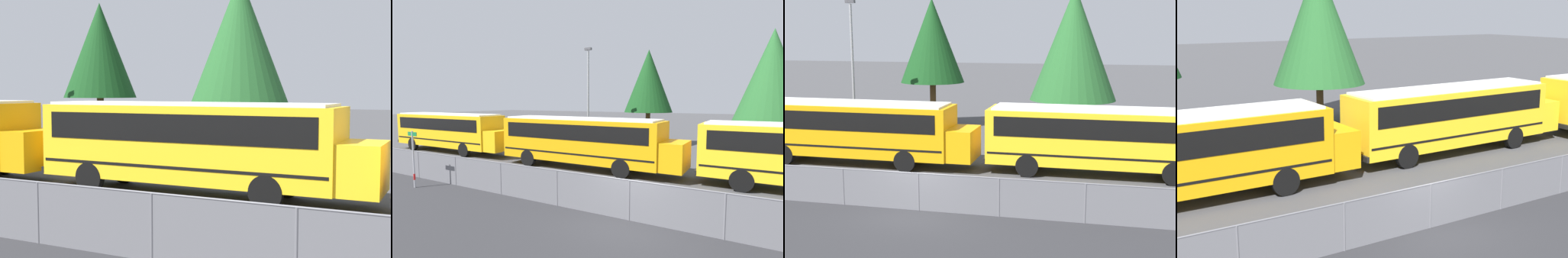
# 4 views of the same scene
# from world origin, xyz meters

# --- Properties ---
(ground_plane) EXTENTS (200.00, 200.00, 0.00)m
(ground_plane) POSITION_xyz_m (0.00, 0.00, 0.00)
(ground_plane) COLOR #424244
(fence) EXTENTS (62.75, 0.07, 1.50)m
(fence) POSITION_xyz_m (-0.00, -0.00, 0.77)
(fence) COLOR #9EA0A5
(fence) RESTS_ON ground_plane
(school_bus_0) EXTENTS (12.05, 2.51, 3.23)m
(school_bus_0) POSITION_xyz_m (-18.75, 6.64, 1.93)
(school_bus_0) COLOR yellow
(school_bus_0) RESTS_ON ground_plane
(school_bus_1) EXTENTS (12.05, 2.51, 3.23)m
(school_bus_1) POSITION_xyz_m (-5.67, 6.50, 1.93)
(school_bus_1) COLOR orange
(school_bus_1) RESTS_ON ground_plane
(street_sign) EXTENTS (0.70, 0.09, 2.83)m
(street_sign) POSITION_xyz_m (-10.80, -1.30, 1.50)
(street_sign) COLOR #B7B7BC
(street_sign) RESTS_ON ground_plane
(light_pole) EXTENTS (0.60, 0.24, 8.73)m
(light_pole) POSITION_xyz_m (-8.83, 12.74, 4.76)
(light_pole) COLOR gray
(light_pole) RESTS_ON ground_plane
(tree_0) EXTENTS (5.57, 5.57, 9.64)m
(tree_0) POSITION_xyz_m (4.68, 16.84, 6.01)
(tree_0) COLOR #51381E
(tree_0) RESTS_ON ground_plane
(tree_1) EXTENTS (4.57, 4.57, 9.14)m
(tree_1) POSITION_xyz_m (-5.42, 18.46, 6.15)
(tree_1) COLOR #51381E
(tree_1) RESTS_ON ground_plane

